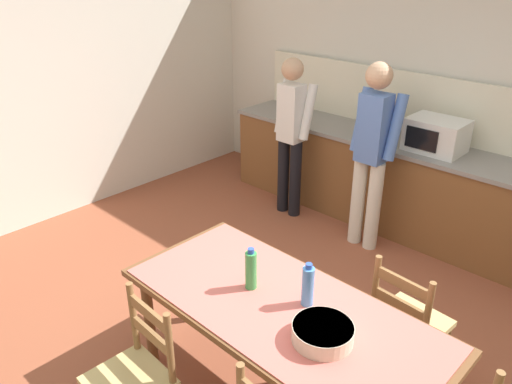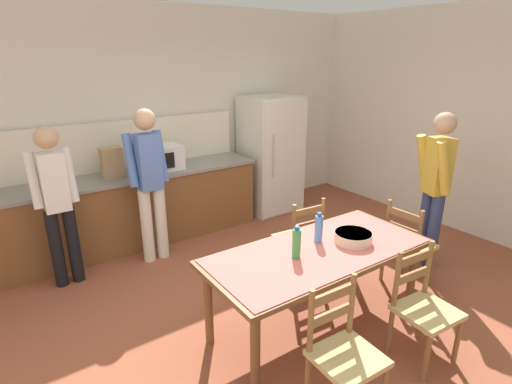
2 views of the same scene
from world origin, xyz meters
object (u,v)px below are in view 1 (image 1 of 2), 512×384
Objects in this scene: chair_side_far_right at (407,323)px; person_at_sink at (291,130)px; chair_side_near_left at (134,377)px; person_at_counter at (372,148)px; dining_table at (281,316)px; microwave at (436,135)px; bottle_near_centre at (251,270)px; paper_bag at (379,119)px; bottle_off_centre at (308,286)px; serving_bowl at (323,332)px.

person_at_sink is (-2.05, 1.30, 0.49)m from chair_side_far_right.
chair_side_near_left is at bearing -156.94° from person_at_sink.
dining_table is at bearing -161.74° from person_at_counter.
dining_table is at bearing -82.88° from microwave.
microwave is at bearing 97.12° from dining_table.
microwave is 0.55× the size of chair_side_far_right.
person_at_sink is at bearing 116.00° from chair_side_near_left.
chair_side_far_right is (0.88, 1.45, 0.00)m from chair_side_near_left.
chair_side_near_left is at bearing -105.44° from bottle_near_centre.
bottle_near_centre is at bearing 51.39° from chair_side_far_right.
chair_side_near_left is at bearing -81.73° from paper_bag.
bottle_near_centre reaches higher than dining_table.
paper_bag is at bearing 104.95° from bottle_near_centre.
paper_bag reaches higher than bottle_near_centre.
person_at_sink is (-0.70, -0.49, -0.16)m from paper_bag.
microwave is 0.63m from person_at_counter.
paper_bag is 0.58m from person_at_counter.
paper_bag is at bearing 26.10° from person_at_counter.
dining_table is at bearing 63.46° from chair_side_far_right.
dining_table is 7.18× the size of bottle_off_centre.
person_at_counter reaches higher than bottle_near_centre.
bottle_near_centre is 0.15× the size of person_at_counter.
paper_bag is 2.89m from serving_bowl.
microwave is 2.05m from chair_side_far_right.
microwave is at bearing -68.96° from person_at_sink.
chair_side_near_left is 2.79m from person_at_counter.
chair_side_far_right is at bearing 82.55° from serving_bowl.
bottle_near_centre is 0.59m from serving_bowl.
bottle_off_centre is (0.34, 0.10, 0.00)m from bottle_near_centre.
person_at_counter is (-1.00, 2.08, 0.17)m from serving_bowl.
chair_side_far_right is (0.44, 0.72, -0.24)m from dining_table.
person_at_sink is (-1.17, 2.75, 0.49)m from chair_side_near_left.
dining_table is 7.18× the size of bottle_near_centre.
microwave is at bearing 91.70° from bottle_near_centre.
bottle_off_centre is (0.10, 0.11, 0.21)m from dining_table.
serving_bowl is at bearing -137.09° from person_at_sink.
chair_side_near_left is at bearing -175.37° from person_at_counter.
dining_table is 2.14m from person_at_counter.
person_at_counter is at bearing 97.56° from chair_side_near_left.
paper_bag is 0.19× the size of dining_table.
serving_bowl is at bearing -64.23° from paper_bag.
microwave is at bearing -33.78° from person_at_counter.
paper_bag reaches higher than bottle_off_centre.
chair_side_near_left is (0.47, -3.24, -0.65)m from paper_bag.
microwave is 3.31m from chair_side_near_left.
chair_side_far_right is at bearing 60.90° from bottle_off_centre.
chair_side_near_left is (-0.44, -0.72, -0.24)m from dining_table.
serving_bowl is 0.35× the size of chair_side_near_left.
bottle_off_centre is 2.05m from person_at_counter.
chair_side_far_right is (0.10, 0.79, -0.37)m from serving_bowl.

